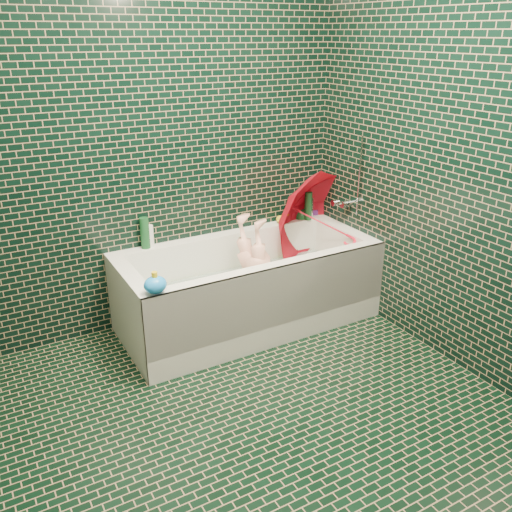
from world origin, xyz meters
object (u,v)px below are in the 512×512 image
bathtub (249,295)px  bath_toy (155,285)px  umbrella (322,223)px  rubber_duck (282,218)px  child (258,279)px

bathtub → bath_toy: bath_toy is taller
umbrella → rubber_duck: umbrella is taller
bathtub → rubber_duck: bearing=35.5°
child → bath_toy: (-0.83, -0.33, 0.29)m
umbrella → rubber_duck: bearing=111.4°
rubber_duck → bath_toy: bath_toy is taller
child → umbrella: umbrella is taller
child → umbrella: bearing=88.2°
bath_toy → bathtub: bearing=43.6°
child → umbrella: 0.65m
umbrella → bath_toy: size_ratio=4.41×
bathtub → umbrella: size_ratio=2.48×
bathtub → rubber_duck: (0.46, 0.33, 0.38)m
bathtub → umbrella: (0.65, 0.08, 0.38)m
umbrella → bath_toy: bearing=-179.7°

